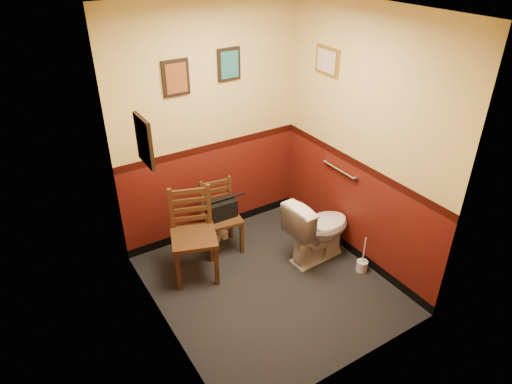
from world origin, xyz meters
TOP-DOWN VIEW (x-y plane):
  - floor at (0.00, 0.00)m, footprint 2.20×2.40m
  - ceiling at (0.00, 0.00)m, footprint 2.20×2.40m
  - wall_back at (0.00, 1.20)m, footprint 2.20×0.00m
  - wall_front at (0.00, -1.20)m, footprint 2.20×0.00m
  - wall_left at (-1.10, 0.00)m, footprint 0.00×2.40m
  - wall_right at (1.10, 0.00)m, footprint 0.00×2.40m
  - grab_bar at (1.07, 0.25)m, footprint 0.05×0.56m
  - framed_print_back_a at (-0.35, 1.18)m, footprint 0.28×0.04m
  - framed_print_back_b at (0.25, 1.18)m, footprint 0.26×0.04m
  - framed_print_left at (-1.08, 0.10)m, footprint 0.04×0.30m
  - framed_print_right at (1.08, 0.60)m, footprint 0.04×0.34m
  - toilet at (0.72, 0.12)m, footprint 0.79×0.47m
  - toilet_brush at (0.99, -0.34)m, footprint 0.12×0.12m
  - chair_left at (-0.55, 0.59)m, footprint 0.58×0.58m
  - chair_right at (-0.09, 0.85)m, footprint 0.44×0.44m
  - handbag at (-0.10, 0.81)m, footprint 0.33×0.17m
  - tp_stack at (-0.05, 0.97)m, footprint 0.20×0.12m

SIDE VIEW (x-z plane):
  - floor at x=0.00m, z-range 0.00..0.00m
  - toilet_brush at x=0.99m, z-range -0.15..0.29m
  - tp_stack at x=-0.05m, z-range -0.03..0.33m
  - toilet at x=0.72m, z-range 0.00..0.75m
  - chair_right at x=-0.09m, z-range 0.00..0.83m
  - chair_left at x=-0.55m, z-range 0.00..0.97m
  - handbag at x=-0.10m, z-range 0.42..0.66m
  - grab_bar at x=1.07m, z-range 0.92..0.98m
  - wall_back at x=0.00m, z-range 0.00..2.70m
  - wall_front at x=0.00m, z-range 0.00..2.70m
  - wall_left at x=-1.10m, z-range 0.00..2.70m
  - wall_right at x=1.10m, z-range 0.00..2.70m
  - framed_print_left at x=-1.08m, z-range 1.66..2.04m
  - framed_print_back_a at x=-0.35m, z-range 1.77..2.13m
  - framed_print_back_b at x=0.25m, z-range 1.83..2.17m
  - framed_print_right at x=1.08m, z-range 1.91..2.19m
  - ceiling at x=0.00m, z-range 2.70..2.70m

